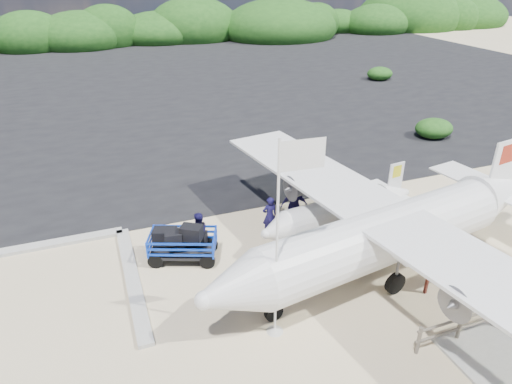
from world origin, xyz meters
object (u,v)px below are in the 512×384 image
(baggage_cart, at_px, (184,259))
(aircraft_large, at_px, (286,92))
(crew_a, at_px, (270,216))
(aircraft_small, at_px, (41,95))
(signboard, at_px, (439,286))
(crew_c, at_px, (294,206))
(crew_b, at_px, (198,234))
(flagpole, at_px, (275,331))

(baggage_cart, bearing_deg, aircraft_large, 78.74)
(crew_a, bearing_deg, aircraft_large, -112.07)
(aircraft_small, bearing_deg, signboard, 106.53)
(crew_c, distance_m, aircraft_small, 29.80)
(crew_b, bearing_deg, signboard, 124.17)
(signboard, relative_size, aircraft_large, 0.09)
(crew_a, bearing_deg, crew_c, -164.86)
(baggage_cart, height_order, crew_c, crew_c)
(baggage_cart, relative_size, crew_c, 1.39)
(crew_c, bearing_deg, crew_b, 28.74)
(crew_b, xyz_separation_m, crew_c, (4.42, 0.63, 0.09))
(flagpole, height_order, crew_a, flagpole)
(flagpole, xyz_separation_m, crew_c, (3.26, 5.67, 0.99))
(flagpole, relative_size, crew_b, 3.59)
(crew_b, distance_m, crew_c, 4.46)
(crew_b, bearing_deg, baggage_cart, -6.49)
(aircraft_large, bearing_deg, baggage_cart, 48.25)
(baggage_cart, distance_m, crew_a, 3.97)
(aircraft_small, bearing_deg, crew_b, 96.81)
(flagpole, height_order, crew_b, flagpole)
(flagpole, distance_m, crew_a, 5.84)
(baggage_cart, bearing_deg, flagpole, -47.94)
(signboard, height_order, crew_a, crew_a)
(crew_c, distance_m, aircraft_large, 22.85)
(baggage_cart, xyz_separation_m, crew_a, (3.83, 0.56, 0.87))
(signboard, distance_m, crew_a, 7.04)
(crew_c, bearing_deg, baggage_cart, 29.75)
(crew_b, bearing_deg, crew_c, 166.01)
(crew_b, xyz_separation_m, aircraft_large, (13.36, 21.64, -0.90))
(baggage_cart, height_order, signboard, signboard)
(crew_a, xyz_separation_m, crew_b, (-3.16, -0.37, 0.03))
(flagpole, relative_size, signboard, 3.78)
(crew_a, relative_size, aircraft_large, 0.10)
(crew_a, distance_m, aircraft_small, 29.58)
(crew_c, height_order, aircraft_large, aircraft_large)
(crew_a, xyz_separation_m, crew_c, (1.25, 0.26, 0.12))
(signboard, height_order, aircraft_large, aircraft_large)
(signboard, distance_m, aircraft_small, 36.25)
(crew_c, xyz_separation_m, aircraft_large, (8.94, 21.01, -0.99))
(crew_c, height_order, aircraft_small, crew_c)
(baggage_cart, distance_m, aircraft_large, 25.95)
(baggage_cart, height_order, crew_a, crew_a)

